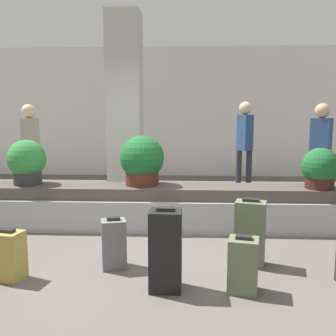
% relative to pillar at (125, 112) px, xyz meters
% --- Properties ---
extents(ground_plane, '(18.00, 18.00, 0.00)m').
position_rel_pillar_xyz_m(ground_plane, '(0.77, -2.50, -1.60)').
color(ground_plane, '#59544C').
extents(back_wall, '(18.00, 0.06, 3.20)m').
position_rel_pillar_xyz_m(back_wall, '(0.77, 3.24, 0.00)').
color(back_wall, silver).
rests_on(back_wall, ground_plane).
extents(carousel, '(7.15, 0.72, 0.59)m').
position_rel_pillar_xyz_m(carousel, '(0.77, -1.16, -1.32)').
color(carousel, '#9E9EA3').
rests_on(carousel, ground_plane).
extents(pillar, '(0.55, 0.55, 3.20)m').
position_rel_pillar_xyz_m(pillar, '(0.00, 0.00, 0.00)').
color(pillar, beige).
rests_on(pillar, ground_plane).
extents(suitcase_0, '(0.29, 0.26, 0.76)m').
position_rel_pillar_xyz_m(suitcase_0, '(0.84, -3.04, -1.23)').
color(suitcase_0, black).
rests_on(suitcase_0, ground_plane).
extents(suitcase_1, '(0.30, 0.28, 0.52)m').
position_rel_pillar_xyz_m(suitcase_1, '(1.53, -3.05, -1.35)').
color(suitcase_1, '#5B6647').
rests_on(suitcase_1, ground_plane).
extents(suitcase_3, '(0.32, 0.27, 0.50)m').
position_rel_pillar_xyz_m(suitcase_3, '(-0.68, -2.91, -1.36)').
color(suitcase_3, '#A3843D').
rests_on(suitcase_3, ground_plane).
extents(suitcase_4, '(0.29, 0.25, 0.53)m').
position_rel_pillar_xyz_m(suitcase_4, '(0.28, -2.59, -1.34)').
color(suitcase_4, slate).
rests_on(suitcase_4, ground_plane).
extents(suitcase_6, '(0.35, 0.29, 0.71)m').
position_rel_pillar_xyz_m(suitcase_6, '(1.69, -2.43, -1.26)').
color(suitcase_6, '#5B6647').
rests_on(suitcase_6, ground_plane).
extents(potted_plant_0, '(0.48, 0.48, 0.55)m').
position_rel_pillar_xyz_m(potted_plant_0, '(2.80, -1.24, -0.75)').
color(potted_plant_0, '#381914').
rests_on(potted_plant_0, carousel).
extents(potted_plant_1, '(0.54, 0.54, 0.63)m').
position_rel_pillar_xyz_m(potted_plant_1, '(-1.22, -1.13, -0.69)').
color(potted_plant_1, '#2D2D2D').
rests_on(potted_plant_1, carousel).
extents(potted_plant_2, '(0.62, 0.62, 0.69)m').
position_rel_pillar_xyz_m(potted_plant_2, '(0.40, -1.10, -0.67)').
color(potted_plant_2, '#4C2319').
rests_on(potted_plant_2, carousel).
extents(traveler_0, '(0.31, 0.37, 1.80)m').
position_rel_pillar_xyz_m(traveler_0, '(2.16, 1.11, -0.50)').
color(traveler_0, '#282833').
rests_on(traveler_0, ground_plane).
extents(traveler_1, '(0.37, 0.30, 1.74)m').
position_rel_pillar_xyz_m(traveler_1, '(-1.75, 0.26, -0.55)').
color(traveler_1, '#282833').
rests_on(traveler_1, ground_plane).
extents(traveler_2, '(0.36, 0.34, 1.75)m').
position_rel_pillar_xyz_m(traveler_2, '(3.28, 0.15, -0.55)').
color(traveler_2, '#282833').
rests_on(traveler_2, ground_plane).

